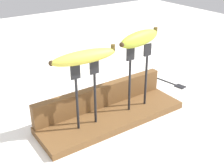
% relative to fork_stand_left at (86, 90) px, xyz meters
% --- Properties ---
extents(ground_plane, '(3.00, 3.00, 0.00)m').
position_rel_fork_stand_left_xyz_m(ground_plane, '(0.09, 0.01, -0.13)').
color(ground_plane, silver).
extents(wooden_board, '(0.45, 0.14, 0.02)m').
position_rel_fork_stand_left_xyz_m(wooden_board, '(0.09, 0.01, -0.12)').
color(wooden_board, brown).
rests_on(wooden_board, ground).
extents(board_backstop, '(0.44, 0.03, 0.07)m').
position_rel_fork_stand_left_xyz_m(board_backstop, '(0.09, 0.07, -0.08)').
color(board_backstop, brown).
rests_on(board_backstop, wooden_board).
extents(fork_stand_left, '(0.08, 0.01, 0.19)m').
position_rel_fork_stand_left_xyz_m(fork_stand_left, '(0.00, 0.00, 0.00)').
color(fork_stand_left, black).
rests_on(fork_stand_left, wooden_board).
extents(fork_stand_right, '(0.09, 0.01, 0.20)m').
position_rel_fork_stand_left_xyz_m(fork_stand_right, '(0.18, 0.00, 0.01)').
color(fork_stand_right, black).
rests_on(fork_stand_right, wooden_board).
extents(banana_raised_left, '(0.18, 0.05, 0.04)m').
position_rel_fork_stand_left_xyz_m(banana_raised_left, '(-0.00, 0.00, 0.09)').
color(banana_raised_left, '#DBD147').
rests_on(banana_raised_left, fork_stand_left).
extents(banana_raised_right, '(0.16, 0.07, 0.04)m').
position_rel_fork_stand_left_xyz_m(banana_raised_right, '(0.18, -0.00, 0.11)').
color(banana_raised_right, '#B2C138').
rests_on(banana_raised_right, fork_stand_right).
extents(fork_fallen_near, '(0.05, 0.17, 0.01)m').
position_rel_fork_stand_left_xyz_m(fork_fallen_near, '(0.42, 0.09, -0.13)').
color(fork_fallen_near, black).
rests_on(fork_fallen_near, ground).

